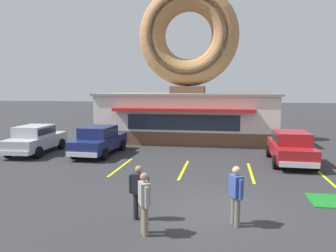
{
  "coord_description": "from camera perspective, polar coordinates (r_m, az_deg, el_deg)",
  "views": [
    {
      "loc": [
        0.23,
        -9.59,
        3.7
      ],
      "look_at": [
        -2.3,
        5.0,
        2.0
      ],
      "focal_mm": 35.0,
      "sensor_mm": 36.0,
      "label": 1
    }
  ],
  "objects": [
    {
      "name": "trash_bin",
      "position": [
        22.39,
        -12.57,
        -1.83
      ],
      "size": [
        0.57,
        0.57,
        0.97
      ],
      "color": "#51565B",
      "rests_on": "ground"
    },
    {
      "name": "car_silver",
      "position": [
        20.24,
        -22.08,
        -1.97
      ],
      "size": [
        2.11,
        4.62,
        1.6
      ],
      "color": "#B2B5BA",
      "rests_on": "ground"
    },
    {
      "name": "parking_stripe_mid_left",
      "position": [
        15.1,
        14.23,
        -7.83
      ],
      "size": [
        0.12,
        3.6,
        0.01
      ],
      "primitive_type": "cube",
      "color": "yellow",
      "rests_on": "ground"
    },
    {
      "name": "parking_stripe_far_left",
      "position": [
        15.8,
        -8.2,
        -7.05
      ],
      "size": [
        0.12,
        3.6,
        0.01
      ],
      "primitive_type": "cube",
      "color": "yellow",
      "rests_on": "ground"
    },
    {
      "name": "pedestrian_hooded_kid",
      "position": [
        9.16,
        11.73,
        -11.36
      ],
      "size": [
        0.39,
        0.54,
        1.64
      ],
      "color": "slate",
      "rests_on": "ground"
    },
    {
      "name": "parking_stripe_centre",
      "position": [
        15.63,
        25.36,
        -7.78
      ],
      "size": [
        0.12,
        3.6,
        0.01
      ],
      "primitive_type": "cube",
      "color": "yellow",
      "rests_on": "ground"
    },
    {
      "name": "car_red",
      "position": [
        17.31,
        20.6,
        -3.28
      ],
      "size": [
        2.03,
        4.59,
        1.6
      ],
      "color": "maroon",
      "rests_on": "ground"
    },
    {
      "name": "donut_shop_building",
      "position": [
        23.68,
        3.48,
        6.63
      ],
      "size": [
        12.3,
        6.75,
        10.96
      ],
      "color": "brown",
      "rests_on": "ground"
    },
    {
      "name": "car_navy",
      "position": [
        18.78,
        -11.92,
        -2.25
      ],
      "size": [
        2.09,
        4.61,
        1.6
      ],
      "color": "navy",
      "rests_on": "ground"
    },
    {
      "name": "pedestrian_leather_jacket_man",
      "position": [
        9.4,
        -5.09,
        -11.08
      ],
      "size": [
        0.59,
        0.27,
        1.56
      ],
      "color": "#232328",
      "rests_on": "ground"
    },
    {
      "name": "parking_stripe_left",
      "position": [
        15.16,
        2.75,
        -7.57
      ],
      "size": [
        0.12,
        3.6,
        0.01
      ],
      "primitive_type": "cube",
      "color": "yellow",
      "rests_on": "ground"
    },
    {
      "name": "pedestrian_blue_sweater_man",
      "position": [
        8.47,
        -4.14,
        -12.85
      ],
      "size": [
        0.39,
        0.54,
        1.61
      ],
      "color": "#7F7056",
      "rests_on": "ground"
    },
    {
      "name": "ground_plane",
      "position": [
        10.28,
        8.16,
        -14.61
      ],
      "size": [
        160.0,
        160.0,
        0.0
      ],
      "primitive_type": "plane",
      "color": "#2D2D30"
    }
  ]
}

